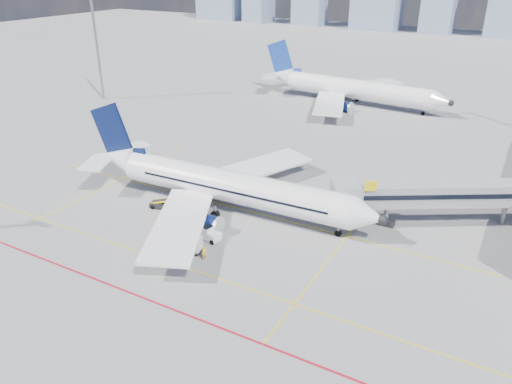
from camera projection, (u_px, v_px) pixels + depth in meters
ground at (205, 237)px, 56.34m from camera, size 420.00×420.00×0.00m
apron_markings at (179, 252)px, 53.50m from camera, size 90.00×35.12×0.01m
jet_bridge at (454, 195)px, 57.75m from camera, size 23.55×15.78×6.30m
floodlight_mast_nw at (96, 36)px, 106.51m from camera, size 3.20×0.61×25.45m
main_aircraft at (220, 185)px, 61.60m from camera, size 40.82×35.56×11.89m
second_aircraft at (349, 89)px, 107.35m from camera, size 43.08×37.48×12.59m
baggage_tug at (210, 233)px, 55.54m from camera, size 2.57×1.86×1.63m
cargo_dolly at (187, 243)px, 53.25m from camera, size 3.64×2.10×1.88m
belt_loader at (167, 205)px, 62.49m from camera, size 5.82×2.34×2.34m
ramp_worker at (204, 253)px, 51.76m from camera, size 0.50×0.66×1.62m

